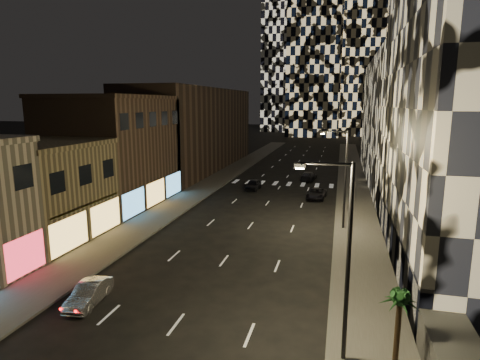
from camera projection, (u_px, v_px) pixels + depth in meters
The scene contains 16 objects.
sidewalk_left at pixel (217, 180), 60.78m from camera, with size 4.00×120.00×0.15m, color #47443F.
sidewalk_right at pixel (353, 186), 55.96m from camera, with size 4.00×120.00×0.15m, color #47443F.
curb_left at pixel (230, 181), 60.27m from camera, with size 0.20×120.00×0.15m, color #4C4C47.
curb_right at pixel (338, 186), 56.47m from camera, with size 0.20×120.00×0.15m, color #4C4C47.
retail_tan at pixel (36, 193), 34.11m from camera, with size 10.00×10.00×8.00m, color #746646.
retail_brown at pixel (114, 152), 45.63m from camera, with size 10.00×15.00×12.00m, color #453327.
retail_filler_left at pixel (195, 129), 70.67m from camera, with size 10.00×40.00×14.00m, color #453327.
midrise_base at pixel (393, 236), 30.86m from camera, with size 0.60×25.00×3.00m, color #383838.
midrise_filler_right at pixel (426, 121), 58.53m from camera, with size 16.00×40.00×18.00m, color #232326.
streetlight_near at pixel (343, 249), 17.28m from camera, with size 2.55×0.25×9.00m.
streetlight_far at pixel (343, 172), 36.32m from camera, with size 2.55×0.25×9.00m.
car_silver_parked at pixel (89, 294), 23.34m from camera, with size 1.32×3.79×1.25m, color #9E9DA3.
car_dark_midlane at pixel (253, 185), 54.05m from camera, with size 1.65×4.09×1.39m, color black.
car_dark_oncoming at pixel (308, 176), 60.61m from camera, with size 1.88×4.62×1.34m, color black.
car_dark_rightlane at pixel (316, 194), 49.01m from camera, with size 2.06×4.47×1.24m, color black.
palm_tree at pixel (400, 304), 16.95m from camera, with size 1.84×1.88×3.67m.
Camera 1 is at (8.06, -7.00, 11.55)m, focal length 30.00 mm.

